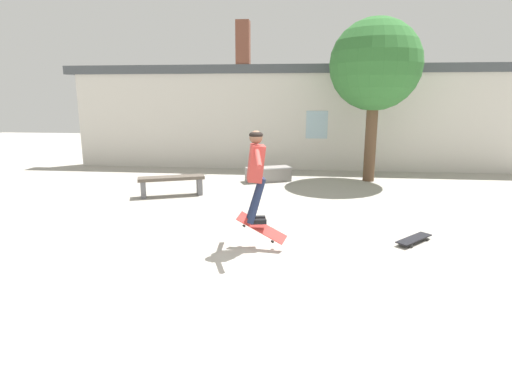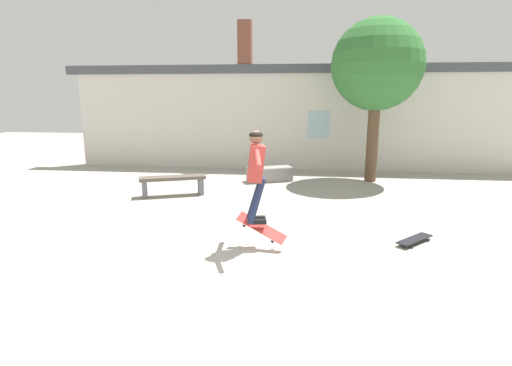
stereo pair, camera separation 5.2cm
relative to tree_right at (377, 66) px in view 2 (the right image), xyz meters
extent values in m
plane|color=#A39E93|center=(-2.17, -6.60, -3.27)|extent=(40.00, 40.00, 0.00)
cube|color=beige|center=(-2.17, 1.74, -1.69)|extent=(15.18, 0.40, 3.17)
cube|color=#474C51|center=(-2.17, 1.74, 0.04)|extent=(15.94, 0.52, 0.29)
cube|color=brown|center=(-3.96, 1.74, 0.88)|extent=(0.44, 0.44, 1.38)
cube|color=#99B7C6|center=(-1.49, 1.53, -1.75)|extent=(0.70, 0.02, 0.90)
cylinder|color=brown|center=(0.00, 0.00, -2.09)|extent=(0.33, 0.33, 2.35)
sphere|color=#337033|center=(0.00, 0.00, 0.03)|extent=(2.54, 2.54, 2.54)
cube|color=brown|center=(-5.20, -2.41, -2.81)|extent=(1.64, 0.93, 0.08)
cube|color=slate|center=(-5.84, -2.65, -3.06)|extent=(0.23, 0.34, 0.41)
cube|color=slate|center=(-4.55, -2.16, -3.06)|extent=(0.23, 0.34, 0.41)
cube|color=gray|center=(-2.94, -0.40, -3.06)|extent=(1.37, 0.93, 0.42)
cube|color=#B7B7BC|center=(-2.85, -0.61, -2.87)|extent=(1.20, 0.53, 0.02)
cube|color=#B23833|center=(-2.72, -5.63, -1.85)|extent=(0.34, 0.39, 0.60)
sphere|color=brown|center=(-2.72, -5.63, -1.44)|extent=(0.25, 0.25, 0.21)
ellipsoid|color=black|center=(-2.72, -5.63, -1.41)|extent=(0.26, 0.26, 0.12)
cylinder|color=#1E2847|center=(-2.74, -5.55, -2.46)|extent=(0.34, 0.15, 0.75)
cube|color=black|center=(-2.71, -5.54, -2.80)|extent=(0.27, 0.15, 0.07)
cylinder|color=#1E2847|center=(-2.71, -5.71, -2.46)|extent=(0.32, 0.23, 0.75)
cube|color=black|center=(-2.68, -5.71, -2.80)|extent=(0.27, 0.15, 0.07)
cylinder|color=#B23833|center=(-2.79, -5.27, -1.72)|extent=(0.18, 0.51, 0.26)
cylinder|color=#B23833|center=(-2.65, -5.99, -1.72)|extent=(0.18, 0.51, 0.26)
cube|color=red|center=(-2.63, -5.66, -2.92)|extent=(0.85, 0.36, 0.45)
cylinder|color=black|center=(-2.35, -5.62, -3.00)|extent=(0.06, 0.06, 0.07)
cylinder|color=black|center=(-2.44, -5.77, -3.11)|extent=(0.06, 0.06, 0.07)
cylinder|color=black|center=(-2.83, -5.49, -2.79)|extent=(0.06, 0.06, 0.07)
cylinder|color=black|center=(-2.92, -5.64, -2.90)|extent=(0.06, 0.06, 0.07)
cube|color=black|center=(-0.06, -5.12, -3.20)|extent=(0.73, 0.73, 0.02)
cylinder|color=black|center=(-0.16, -5.38, -3.24)|extent=(0.05, 0.05, 0.05)
cylinder|color=black|center=(-0.32, -5.22, -3.24)|extent=(0.05, 0.05, 0.05)
cylinder|color=black|center=(0.20, -5.02, -3.24)|extent=(0.05, 0.05, 0.05)
cylinder|color=black|center=(0.04, -4.86, -3.24)|extent=(0.05, 0.05, 0.05)
camera|label=1|loc=(-2.04, -11.83, -0.80)|focal=28.00mm
camera|label=2|loc=(-1.99, -11.83, -0.80)|focal=28.00mm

